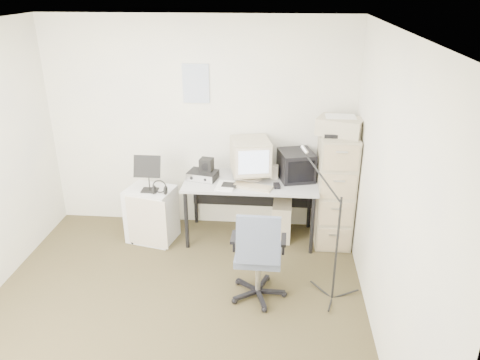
# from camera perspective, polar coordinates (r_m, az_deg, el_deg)

# --- Properties ---
(floor) EXTENTS (3.60, 3.60, 0.01)m
(floor) POSITION_cam_1_polar(r_m,az_deg,el_deg) (4.53, -8.29, -15.79)
(floor) COLOR #403924
(floor) RESTS_ON ground
(ceiling) EXTENTS (3.60, 3.60, 0.01)m
(ceiling) POSITION_cam_1_polar(r_m,az_deg,el_deg) (3.54, -10.73, 17.47)
(ceiling) COLOR white
(ceiling) RESTS_ON ground
(wall_back) EXTENTS (3.60, 0.02, 2.50)m
(wall_back) POSITION_cam_1_polar(r_m,az_deg,el_deg) (5.52, -4.97, 6.56)
(wall_back) COLOR white
(wall_back) RESTS_ON ground
(wall_front) EXTENTS (3.60, 0.02, 2.50)m
(wall_front) POSITION_cam_1_polar(r_m,az_deg,el_deg) (2.44, -19.81, -19.03)
(wall_front) COLOR white
(wall_front) RESTS_ON ground
(wall_right) EXTENTS (0.02, 3.60, 2.50)m
(wall_right) POSITION_cam_1_polar(r_m,az_deg,el_deg) (3.86, 17.57, -2.14)
(wall_right) COLOR white
(wall_right) RESTS_ON ground
(wall_calendar) EXTENTS (0.30, 0.02, 0.44)m
(wall_calendar) POSITION_cam_1_polar(r_m,az_deg,el_deg) (5.39, -5.40, 11.62)
(wall_calendar) COLOR white
(wall_calendar) RESTS_ON wall_back
(filing_cabinet) EXTENTS (0.40, 0.60, 1.30)m
(filing_cabinet) POSITION_cam_1_polar(r_m,az_deg,el_deg) (5.39, 11.46, -1.06)
(filing_cabinet) COLOR gray
(filing_cabinet) RESTS_ON floor
(printer) EXTENTS (0.55, 0.46, 0.18)m
(printer) POSITION_cam_1_polar(r_m,az_deg,el_deg) (5.13, 12.13, 6.44)
(printer) COLOR tan
(printer) RESTS_ON filing_cabinet
(desk) EXTENTS (1.50, 0.70, 0.73)m
(desk) POSITION_cam_1_polar(r_m,az_deg,el_deg) (5.46, 1.29, -3.58)
(desk) COLOR #B1B1B1
(desk) RESTS_ON floor
(crt_monitor) EXTENTS (0.50, 0.52, 0.46)m
(crt_monitor) POSITION_cam_1_polar(r_m,az_deg,el_deg) (5.28, 1.27, 2.53)
(crt_monitor) COLOR tan
(crt_monitor) RESTS_ON desk
(crt_tv) EXTENTS (0.45, 0.46, 0.33)m
(crt_tv) POSITION_cam_1_polar(r_m,az_deg,el_deg) (5.33, 6.85, 1.79)
(crt_tv) COLOR black
(crt_tv) RESTS_ON desk
(desk_speaker) EXTENTS (0.08, 0.08, 0.16)m
(desk_speaker) POSITION_cam_1_polar(r_m,az_deg,el_deg) (5.35, 4.22, 0.99)
(desk_speaker) COLOR beige
(desk_speaker) RESTS_ON desk
(keyboard) EXTENTS (0.46, 0.27, 0.02)m
(keyboard) POSITION_cam_1_polar(r_m,az_deg,el_deg) (5.12, 1.50, -0.82)
(keyboard) COLOR tan
(keyboard) RESTS_ON desk
(mouse) EXTENTS (0.08, 0.12, 0.03)m
(mouse) POSITION_cam_1_polar(r_m,az_deg,el_deg) (5.14, 4.52, -0.71)
(mouse) COLOR black
(mouse) RESTS_ON desk
(radio_receiver) EXTENTS (0.36, 0.29, 0.09)m
(radio_receiver) POSITION_cam_1_polar(r_m,az_deg,el_deg) (5.35, -4.55, 0.60)
(radio_receiver) COLOR black
(radio_receiver) RESTS_ON desk
(radio_speaker) EXTENTS (0.16, 0.16, 0.14)m
(radio_speaker) POSITION_cam_1_polar(r_m,az_deg,el_deg) (5.33, -4.11, 1.89)
(radio_speaker) COLOR black
(radio_speaker) RESTS_ON radio_receiver
(papers) EXTENTS (0.22, 0.28, 0.02)m
(papers) POSITION_cam_1_polar(r_m,az_deg,el_deg) (5.15, -1.75, -0.71)
(papers) COLOR white
(papers) RESTS_ON desk
(pc_tower) EXTENTS (0.23, 0.49, 0.45)m
(pc_tower) POSITION_cam_1_polar(r_m,az_deg,el_deg) (5.58, 5.14, -4.65)
(pc_tower) COLOR tan
(pc_tower) RESTS_ON floor
(office_chair) EXTENTS (0.57, 0.57, 0.96)m
(office_chair) POSITION_cam_1_polar(r_m,az_deg,el_deg) (4.42, 2.25, -8.89)
(office_chair) COLOR slate
(office_chair) RESTS_ON floor
(side_cart) EXTENTS (0.60, 0.52, 0.64)m
(side_cart) POSITION_cam_1_polar(r_m,az_deg,el_deg) (5.54, -10.72, -4.11)
(side_cart) COLOR silver
(side_cart) RESTS_ON floor
(music_stand) EXTENTS (0.31, 0.19, 0.44)m
(music_stand) POSITION_cam_1_polar(r_m,az_deg,el_deg) (5.27, -11.11, 0.85)
(music_stand) COLOR black
(music_stand) RESTS_ON side_cart
(headphones) EXTENTS (0.22, 0.22, 0.03)m
(headphones) POSITION_cam_1_polar(r_m,az_deg,el_deg) (5.25, -9.77, -1.11)
(headphones) COLOR black
(headphones) RESTS_ON side_cart
(mic_stand) EXTENTS (0.03, 0.03, 1.41)m
(mic_stand) POSITION_cam_1_polar(r_m,az_deg,el_deg) (4.37, 11.86, -6.47)
(mic_stand) COLOR black
(mic_stand) RESTS_ON floor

